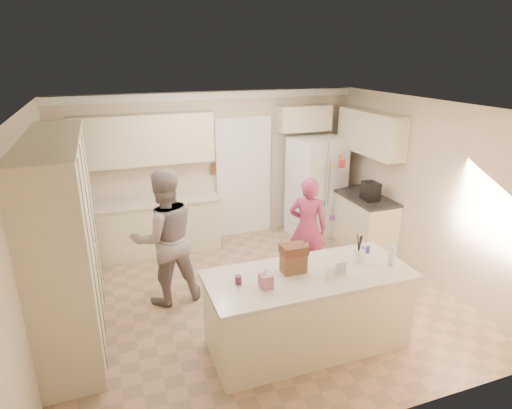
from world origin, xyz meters
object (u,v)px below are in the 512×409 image
object	(u,v)px
teen_boy	(165,238)
teen_girl	(308,228)
refrigerator	(316,187)
utensil_crock	(359,256)
island_base	(308,311)
tissue_box	(266,281)
dollhouse_body	(293,262)
coffee_maker	(371,191)

from	to	relation	value
teen_boy	teen_girl	distance (m)	2.08
refrigerator	utensil_crock	xyz separation A→B (m)	(-0.94, -2.86, 0.10)
island_base	utensil_crock	xyz separation A→B (m)	(0.65, 0.05, 0.56)
tissue_box	teen_boy	bearing A→B (deg)	116.35
teen_girl	island_base	bearing A→B (deg)	97.06
island_base	teen_girl	world-z (taller)	teen_girl
island_base	dollhouse_body	world-z (taller)	dollhouse_body
coffee_maker	dollhouse_body	size ratio (longest dim) A/B	1.15
coffee_maker	teen_girl	world-z (taller)	teen_girl
tissue_box	dollhouse_body	bearing A→B (deg)	26.57
teen_boy	tissue_box	bearing A→B (deg)	109.10
teen_girl	tissue_box	bearing A→B (deg)	84.36
utensil_crock	tissue_box	xyz separation A→B (m)	(-1.20, -0.15, -0.00)
island_base	teen_girl	bearing A→B (deg)	64.18
coffee_maker	teen_girl	size ratio (longest dim) A/B	0.20
dollhouse_body	tissue_box	bearing A→B (deg)	-153.43
teen_boy	dollhouse_body	bearing A→B (deg)	123.13
refrigerator	teen_boy	distance (m)	3.26
coffee_maker	dollhouse_body	xyz separation A→B (m)	(-2.20, -1.80, -0.03)
coffee_maker	teen_boy	world-z (taller)	teen_boy
utensil_crock	dollhouse_body	distance (m)	0.80
tissue_box	dollhouse_body	size ratio (longest dim) A/B	0.54
island_base	teen_boy	size ratio (longest dim) A/B	1.19
coffee_maker	utensil_crock	size ratio (longest dim) A/B	2.00
refrigerator	dollhouse_body	distance (m)	3.31
island_base	teen_girl	size ratio (longest dim) A/B	1.43
teen_boy	island_base	bearing A→B (deg)	124.54
coffee_maker	island_base	bearing A→B (deg)	-137.17
utensil_crock	tissue_box	distance (m)	1.21
utensil_crock	teen_boy	bearing A→B (deg)	143.90
utensil_crock	tissue_box	size ratio (longest dim) A/B	1.07
utensil_crock	teen_boy	xyz separation A→B (m)	(-1.99, 1.45, -0.08)
refrigerator	teen_girl	size ratio (longest dim) A/B	1.17
island_base	dollhouse_body	xyz separation A→B (m)	(-0.15, 0.10, 0.60)
refrigerator	teen_boy	bearing A→B (deg)	-166.59
teen_boy	teen_girl	world-z (taller)	teen_boy
utensil_crock	teen_girl	bearing A→B (deg)	86.90
tissue_box	dollhouse_body	world-z (taller)	dollhouse_body
island_base	dollhouse_body	bearing A→B (deg)	146.31
tissue_box	island_base	bearing A→B (deg)	10.30
coffee_maker	utensil_crock	xyz separation A→B (m)	(-1.40, -1.85, -0.07)
dollhouse_body	teen_boy	world-z (taller)	teen_boy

